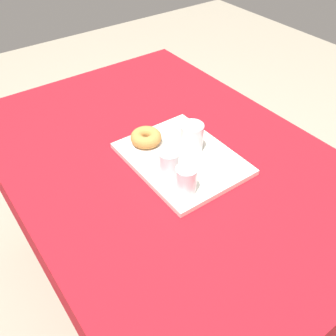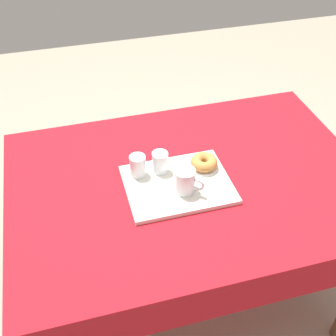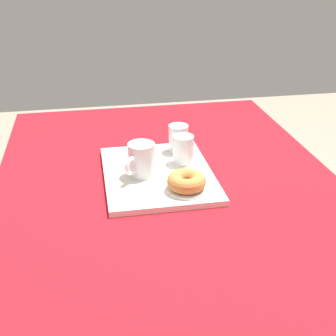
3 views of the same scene
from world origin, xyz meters
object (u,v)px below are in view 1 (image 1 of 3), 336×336
Objects in this scene: serving_tray at (182,158)px; tea_mug_left at (192,138)px; dining_table at (165,175)px; sugar_donut_left at (146,137)px; donut_plate_left at (146,143)px; water_glass_far at (186,181)px; water_glass_near at (169,165)px.

serving_tray is 0.08m from tea_mug_left.
dining_table is 13.26× the size of sugar_donut_left.
water_glass_far is at bearing 173.21° from donut_plate_left.
water_glass_near is at bearing 118.41° from serving_tray.
water_glass_near reaches higher than donut_plate_left.
tea_mug_left is 0.16m from sugar_donut_left.
tea_mug_left reaches higher than dining_table.
water_glass_near and water_glass_far have the same top height.
donut_plate_left reaches higher than serving_tray.
water_glass_near reaches higher than sugar_donut_left.
water_glass_far is 0.82× the size of sugar_donut_left.
donut_plate_left reaches higher than dining_table.
dining_table is at bearing 60.03° from tea_mug_left.
tea_mug_left is 0.96× the size of sugar_donut_left.
dining_table is 0.18m from tea_mug_left.
donut_plate_left is at bearing -6.79° from water_glass_far.
water_glass_far reaches higher than sugar_donut_left.
water_glass_far reaches higher than serving_tray.
serving_tray is at bearing -155.07° from sugar_donut_left.
tea_mug_left is 0.16m from donut_plate_left.
dining_table is at bearing 24.62° from serving_tray.
tea_mug_left is (0.01, -0.05, 0.05)m from serving_tray.
water_glass_near is 1.00× the size of water_glass_far.
dining_table is 0.14m from donut_plate_left.
donut_plate_left is 0.02m from sugar_donut_left.
water_glass_near is at bearing 170.69° from sugar_donut_left.
water_glass_near is at bearing 113.80° from tea_mug_left.
donut_plate_left is 1.06× the size of sugar_donut_left.
serving_tray is 0.14m from sugar_donut_left.
donut_plate_left is (0.17, -0.03, -0.04)m from water_glass_near.
tea_mug_left is at bearing -135.93° from sugar_donut_left.
serving_tray is at bearing -33.42° from water_glass_far.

